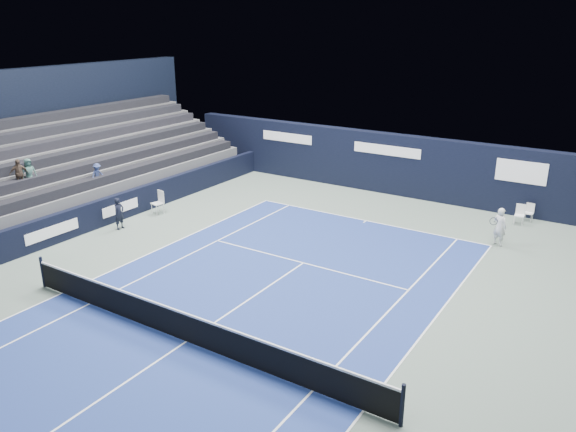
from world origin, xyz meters
name	(u,v)px	position (x,y,z in m)	size (l,w,h in m)	color
ground	(230,312)	(0.00, 2.00, 0.00)	(48.00, 48.00, 0.00)	#57675D
court_surface	(186,342)	(0.00, 0.00, 0.00)	(10.97, 23.77, 0.01)	navy
folding_chair_back_a	(520,213)	(5.86, 15.15, 0.51)	(0.43, 0.41, 0.90)	white
folding_chair_back_b	(529,211)	(6.14, 15.81, 0.47)	(0.38, 0.36, 0.82)	silver
line_judge_chair	(159,201)	(-8.58, 7.64, 0.62)	(0.57, 0.56, 1.09)	white
line_judge	(119,213)	(-8.55, 5.24, 0.70)	(0.51, 0.33, 1.39)	black
court_markings	(186,342)	(0.00, 0.00, 0.01)	(11.03, 23.83, 0.00)	white
tennis_net	(185,326)	(0.00, 0.00, 0.51)	(12.90, 0.10, 1.10)	black
back_sponsor_wall	(407,166)	(0.01, 16.50, 1.55)	(26.00, 0.63, 3.10)	black
side_barrier_left	(118,207)	(-9.50, 5.97, 0.60)	(0.33, 22.00, 1.20)	black
spectator_stand	(78,162)	(-13.27, 6.98, 1.95)	(6.00, 18.00, 6.40)	#4A494C
tennis_player	(500,227)	(5.66, 12.13, 0.79)	(0.67, 0.89, 1.57)	silver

